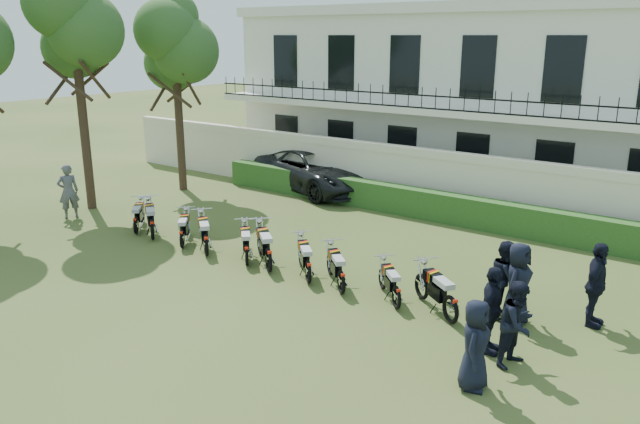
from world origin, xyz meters
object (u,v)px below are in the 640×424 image
object	(u,v)px
tree_west_near	(175,43)
officer_0	(475,345)
motorcycle_0	(136,221)
motorcycle_8	(397,292)
motorcycle_3	(206,240)
officer_4	(506,279)
motorcycle_5	(269,254)
motorcycle_2	(182,234)
motorcycle_6	(308,266)
motorcycle_7	(341,277)
motorcycle_9	(451,303)
suv	(315,171)
officer_2	(491,310)
inspector	(68,191)
motorcycle_4	(246,250)
officer_3	(518,284)
officer_5	(596,285)
officer_1	(518,324)
motorcycle_1	(152,225)
tree_west_mid	(73,21)

from	to	relation	value
tree_west_near	officer_0	bearing A→B (deg)	-24.33
motorcycle_0	motorcycle_8	bearing A→B (deg)	-43.06
motorcycle_3	officer_4	world-z (taller)	officer_4
motorcycle_5	motorcycle_2	bearing A→B (deg)	130.31
motorcycle_6	motorcycle_7	distance (m)	1.08
motorcycle_3	motorcycle_9	bearing A→B (deg)	-49.92
motorcycle_6	suv	bearing A→B (deg)	79.45
motorcycle_2	officer_4	world-z (taller)	officer_4
officer_2	motorcycle_0	bearing A→B (deg)	78.08
motorcycle_7	inspector	bearing A→B (deg)	132.91
motorcycle_5	motorcycle_9	distance (m)	5.28
motorcycle_5	inspector	bearing A→B (deg)	130.20
motorcycle_4	suv	bearing A→B (deg)	69.99
motorcycle_0	motorcycle_3	world-z (taller)	motorcycle_3
motorcycle_0	motorcycle_8	world-z (taller)	motorcycle_0
tree_west_near	officer_3	xyz separation A→B (m)	(15.50, -4.08, -4.95)
officer_4	officer_5	xyz separation A→B (m)	(1.76, 0.67, 0.06)
motorcycle_2	officer_4	size ratio (longest dim) A/B	0.80
officer_1	officer_2	bearing A→B (deg)	87.58
motorcycle_9	suv	world-z (taller)	suv
motorcycle_0	motorcycle_9	bearing A→B (deg)	-42.87
motorcycle_1	motorcycle_3	xyz separation A→B (m)	(2.45, -0.04, -0.01)
motorcycle_3	officer_4	size ratio (longest dim) A/B	0.92
motorcycle_4	officer_0	xyz separation A→B (m)	(7.56, -2.12, 0.38)
tree_west_mid	motorcycle_9	xyz separation A→B (m)	(14.88, -1.01, -6.16)
tree_west_near	officer_4	xyz separation A→B (m)	(15.16, -3.87, -4.99)
motorcycle_9	officer_1	distance (m)	2.01
tree_west_near	officer_3	world-z (taller)	tree_west_near
motorcycle_7	tree_west_mid	bearing A→B (deg)	127.10
motorcycle_5	officer_0	size ratio (longest dim) A/B	1.00
tree_west_near	inspector	world-z (taller)	tree_west_near
motorcycle_0	officer_3	distance (m)	12.09
motorcycle_2	tree_west_near	bearing A→B (deg)	97.00
officer_2	officer_5	xyz separation A→B (m)	(1.37, 2.52, 0.04)
motorcycle_6	suv	size ratio (longest dim) A/B	0.24
motorcycle_7	motorcycle_4	bearing A→B (deg)	131.15
officer_3	inspector	bearing A→B (deg)	94.26
motorcycle_3	inspector	distance (m)	6.80
motorcycle_1	officer_1	size ratio (longest dim) A/B	1.00
motorcycle_1	motorcycle_5	bearing A→B (deg)	-53.30
motorcycle_1	officer_0	xyz separation A→B (m)	(11.48, -2.02, 0.34)
officer_3	motorcycle_6	bearing A→B (deg)	100.84
motorcycle_0	motorcycle_6	distance (m)	6.96
motorcycle_5	officer_2	distance (m)	6.50
motorcycle_8	motorcycle_1	bearing A→B (deg)	134.03
tree_west_near	motorcycle_8	world-z (taller)	tree_west_near
motorcycle_1	motorcycle_5	world-z (taller)	motorcycle_5
motorcycle_1	motorcycle_4	world-z (taller)	motorcycle_1
motorcycle_5	motorcycle_7	size ratio (longest dim) A/B	1.16
motorcycle_3	motorcycle_6	distance (m)	3.63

